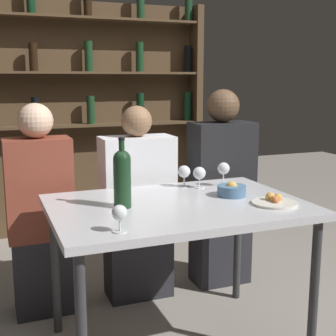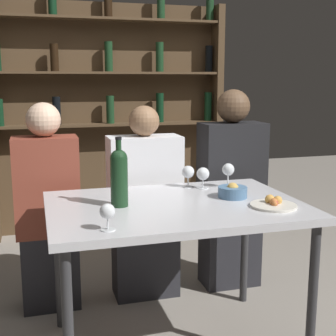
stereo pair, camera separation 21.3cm
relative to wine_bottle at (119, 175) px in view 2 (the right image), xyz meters
name	(u,v)px [view 2 (the right image)]	position (x,y,z in m)	size (l,w,h in m)	color
dining_table	(175,217)	(0.26, -0.03, -0.22)	(1.21, 0.84, 0.75)	silver
wine_rack_wall	(109,108)	(0.27, 1.97, 0.19)	(2.02, 0.21, 2.09)	#4C3823
wine_bottle	(119,175)	(0.00, 0.00, 0.00)	(0.08, 0.08, 0.33)	#19381E
wine_glass_0	(107,212)	(-0.11, -0.34, -0.08)	(0.06, 0.06, 0.11)	silver
wine_glass_1	(228,170)	(0.64, 0.22, -0.05)	(0.07, 0.07, 0.13)	silver
wine_glass_2	(203,174)	(0.50, 0.23, -0.07)	(0.07, 0.07, 0.12)	silver
wine_glass_3	(188,173)	(0.43, 0.28, -0.07)	(0.07, 0.07, 0.12)	silver
food_plate_0	(273,204)	(0.69, -0.21, -0.14)	(0.22, 0.22, 0.05)	silver
snack_bowl	(233,192)	(0.58, 0.00, -0.12)	(0.15, 0.15, 0.08)	#4C7299
seated_person_left	(48,213)	(-0.32, 0.59, -0.33)	(0.36, 0.22, 1.21)	#26262B
seated_person_center	(145,210)	(0.26, 0.59, -0.35)	(0.44, 0.22, 1.18)	#26262B
seated_person_right	(231,195)	(0.83, 0.59, -0.29)	(0.40, 0.22, 1.27)	#26262B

